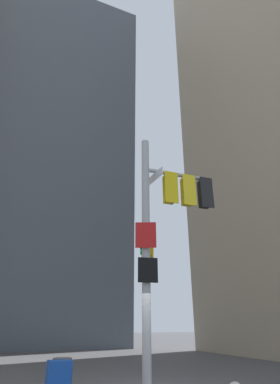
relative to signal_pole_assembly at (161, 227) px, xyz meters
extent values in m
cube|color=#4C5460|center=(-2.67, 22.48, 13.13)|extent=(15.28, 15.28, 35.56)
cylinder|color=#B2B2B5|center=(-0.67, -0.25, -0.81)|extent=(0.25, 0.25, 7.69)
cylinder|color=#B2B2B5|center=(0.57, -0.32, 1.91)|extent=(2.50, 0.29, 0.14)
cylinder|color=#B2B2B5|center=(-0.23, 0.65, 0.25)|extent=(1.00, 1.85, 0.14)
cube|color=yellow|center=(0.18, -0.49, 1.31)|extent=(0.48, 0.06, 1.14)
cube|color=yellow|center=(0.20, -0.30, 1.31)|extent=(0.36, 0.36, 1.00)
cylinder|color=#360605|center=(0.21, -0.10, 1.66)|extent=(0.20, 0.07, 0.20)
cube|color=black|center=(0.21, -0.09, 1.78)|extent=(0.22, 0.09, 0.02)
cylinder|color=yellow|center=(0.21, -0.10, 1.31)|extent=(0.20, 0.07, 0.20)
cube|color=black|center=(0.21, -0.09, 1.43)|extent=(0.22, 0.09, 0.02)
cylinder|color=#06311C|center=(0.21, -0.10, 0.96)|extent=(0.20, 0.07, 0.20)
cube|color=black|center=(0.21, -0.09, 1.08)|extent=(0.22, 0.09, 0.02)
cube|color=yellow|center=(0.87, -0.53, 1.31)|extent=(0.48, 0.06, 1.14)
cube|color=yellow|center=(0.88, -0.34, 1.31)|extent=(0.36, 0.36, 1.00)
cylinder|color=#360605|center=(0.89, -0.14, 1.66)|extent=(0.20, 0.07, 0.20)
cube|color=black|center=(0.89, -0.14, 1.78)|extent=(0.22, 0.09, 0.02)
cylinder|color=#3C2C06|center=(0.89, -0.14, 1.31)|extent=(0.20, 0.07, 0.20)
cube|color=black|center=(0.89, -0.14, 1.43)|extent=(0.22, 0.09, 0.02)
cylinder|color=#19C672|center=(0.89, -0.14, 0.96)|extent=(0.20, 0.07, 0.20)
cube|color=black|center=(0.89, -0.14, 1.08)|extent=(0.22, 0.09, 0.02)
cube|color=black|center=(1.55, -0.57, 1.31)|extent=(0.48, 0.06, 1.14)
cube|color=black|center=(1.56, -0.38, 1.31)|extent=(0.36, 0.36, 1.00)
cylinder|color=#360605|center=(1.58, -0.18, 1.66)|extent=(0.20, 0.07, 0.20)
cube|color=black|center=(1.58, -0.18, 1.78)|extent=(0.22, 0.09, 0.02)
cylinder|color=yellow|center=(1.58, -0.18, 1.31)|extent=(0.20, 0.07, 0.20)
cube|color=black|center=(1.58, -0.18, 1.43)|extent=(0.22, 0.09, 0.02)
cylinder|color=#06311C|center=(1.58, -0.18, 0.96)|extent=(0.20, 0.07, 0.20)
cube|color=black|center=(1.58, -0.18, 1.08)|extent=(0.22, 0.09, 0.02)
cube|color=yellow|center=(-0.06, 0.57, -0.35)|extent=(0.24, 0.44, 1.14)
cube|color=yellow|center=(-0.23, 0.65, -0.35)|extent=(0.46, 0.46, 1.00)
cylinder|color=#360605|center=(-0.41, 0.74, 0.00)|extent=(0.14, 0.21, 0.20)
cube|color=black|center=(-0.42, 0.74, 0.12)|extent=(0.16, 0.23, 0.02)
cylinder|color=#3C2C06|center=(-0.41, 0.74, -0.35)|extent=(0.14, 0.21, 0.20)
cube|color=black|center=(-0.42, 0.74, -0.23)|extent=(0.16, 0.23, 0.02)
cylinder|color=#19C672|center=(-0.41, 0.74, -0.70)|extent=(0.14, 0.21, 0.20)
cube|color=black|center=(-0.42, 0.74, -0.58)|extent=(0.16, 0.23, 0.02)
cube|color=gold|center=(0.29, 1.28, -0.35)|extent=(0.24, 0.44, 1.14)
cube|color=gold|center=(0.12, 1.37, -0.35)|extent=(0.46, 0.46, 1.00)
cylinder|color=#360605|center=(-0.06, 1.45, 0.00)|extent=(0.14, 0.21, 0.20)
cube|color=black|center=(-0.07, 1.46, 0.12)|extent=(0.16, 0.23, 0.02)
cylinder|color=#3C2C06|center=(-0.06, 1.45, -0.35)|extent=(0.14, 0.21, 0.20)
cube|color=black|center=(-0.07, 1.46, -0.23)|extent=(0.16, 0.23, 0.02)
cylinder|color=#19C672|center=(-0.06, 1.45, -0.70)|extent=(0.14, 0.21, 0.20)
cube|color=black|center=(-0.07, 1.46, -0.58)|extent=(0.16, 0.23, 0.02)
cube|color=white|center=(-0.32, -0.23, 1.71)|extent=(0.06, 1.14, 0.28)
cube|color=#19479E|center=(-0.32, -0.23, 1.71)|extent=(0.05, 1.10, 0.24)
cube|color=red|center=(-0.77, -0.45, -0.45)|extent=(0.59, 0.29, 0.80)
cube|color=white|center=(-0.77, -0.45, -0.45)|extent=(0.55, 0.27, 0.76)
cube|color=black|center=(-0.71, -0.46, -1.51)|extent=(0.59, 0.13, 0.72)
cube|color=white|center=(-0.71, -0.46, -1.51)|extent=(0.55, 0.11, 0.68)
cube|color=black|center=(-3.09, -2.02, -3.93)|extent=(0.01, 0.29, 0.37)
cylinder|color=#59514C|center=(-2.94, -0.28, -4.19)|extent=(0.46, 0.46, 0.93)
camera|label=1|loc=(-4.52, -8.88, -2.97)|focal=28.92mm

